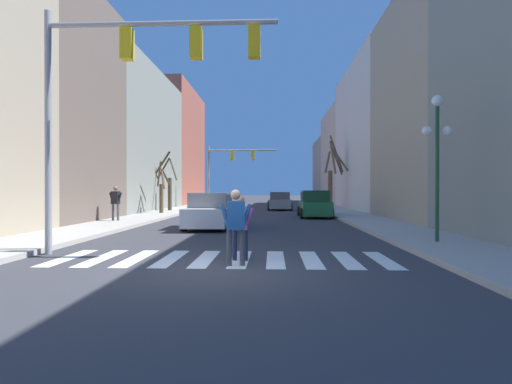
# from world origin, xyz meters

# --- Properties ---
(ground_plane) EXTENTS (240.00, 240.00, 0.00)m
(ground_plane) POSITION_xyz_m (0.00, 0.00, 0.00)
(ground_plane) COLOR #38383D
(building_row_left) EXTENTS (6.00, 51.44, 13.62)m
(building_row_left) POSITION_xyz_m (-10.98, 21.07, 6.02)
(building_row_left) COLOR tan
(building_row_left) RESTS_ON ground_plane
(building_row_right) EXTENTS (6.00, 64.14, 12.63)m
(building_row_right) POSITION_xyz_m (10.98, 24.63, 5.90)
(building_row_right) COLOR gray
(building_row_right) RESTS_ON ground_plane
(crosswalk_stripes) EXTENTS (8.55, 2.60, 0.01)m
(crosswalk_stripes) POSITION_xyz_m (0.00, 1.37, 0.00)
(crosswalk_stripes) COLOR white
(crosswalk_stripes) RESTS_ON ground_plane
(traffic_signal_near) EXTENTS (6.39, 0.28, 6.68)m
(traffic_signal_near) POSITION_xyz_m (-2.60, 1.91, 4.93)
(traffic_signal_near) COLOR gray
(traffic_signal_near) RESTS_ON ground_plane
(traffic_signal_far) EXTENTS (6.67, 0.28, 5.98)m
(traffic_signal_far) POSITION_xyz_m (-2.94, 29.38, 4.34)
(traffic_signal_far) COLOR gray
(traffic_signal_far) RESTS_ON ground_plane
(street_lamp_right_corner) EXTENTS (0.95, 0.36, 4.59)m
(street_lamp_right_corner) POSITION_xyz_m (6.43, 3.91, 3.39)
(street_lamp_right_corner) COLOR #1E4C2D
(street_lamp_right_corner) RESTS_ON sidewalk_right
(car_parked_left_far) EXTENTS (2.09, 4.68, 1.57)m
(car_parked_left_far) POSITION_xyz_m (1.92, 26.58, 0.74)
(car_parked_left_far) COLOR gray
(car_parked_left_far) RESTS_ON ground_plane
(car_parked_left_near) EXTENTS (2.05, 4.31, 1.73)m
(car_parked_left_near) POSITION_xyz_m (3.99, 17.03, 0.80)
(car_parked_left_near) COLOR #236B38
(car_parked_left_near) RESTS_ON ground_plane
(car_at_intersection) EXTENTS (2.11, 4.88, 1.63)m
(car_at_intersection) POSITION_xyz_m (-1.58, 9.66, 0.77)
(car_at_intersection) COLOR silver
(car_at_intersection) RESTS_ON ground_plane
(pedestrian_on_left_sidewalk) EXTENTS (0.77, 0.29, 1.78)m
(pedestrian_on_left_sidewalk) POSITION_xyz_m (0.42, 0.47, 1.05)
(pedestrian_on_left_sidewalk) COLOR #4C4C51
(pedestrian_on_left_sidewalk) RESTS_ON ground_plane
(pedestrian_on_right_sidewalk) EXTENTS (0.70, 0.25, 1.61)m
(pedestrian_on_right_sidewalk) POSITION_xyz_m (0.46, 1.15, 0.95)
(pedestrian_on_right_sidewalk) COLOR #282D47
(pedestrian_on_right_sidewalk) RESTS_ON ground_plane
(pedestrian_near_right_corner) EXTENTS (0.78, 0.34, 1.83)m
(pedestrian_near_right_corner) POSITION_xyz_m (-7.04, 11.98, 1.23)
(pedestrian_near_right_corner) COLOR #4C4C51
(pedestrian_near_right_corner) RESTS_ON sidewalk_left
(street_tree_right_near) EXTENTS (2.29, 2.29, 6.61)m
(street_tree_right_near) POSITION_xyz_m (6.67, 27.47, 3.16)
(street_tree_right_near) COLOR brown
(street_tree_right_near) RESTS_ON sidewalk_right
(street_tree_right_mid) EXTENTS (1.20, 2.18, 3.68)m
(street_tree_right_mid) POSITION_xyz_m (-6.53, 19.03, 1.76)
(street_tree_right_mid) COLOR brown
(street_tree_right_mid) RESTS_ON sidewalk_left
(street_tree_right_far) EXTENTS (2.26, 1.55, 4.71)m
(street_tree_right_far) POSITION_xyz_m (-7.04, 22.58, 2.21)
(street_tree_right_far) COLOR #473828
(street_tree_right_far) RESTS_ON sidewalk_left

